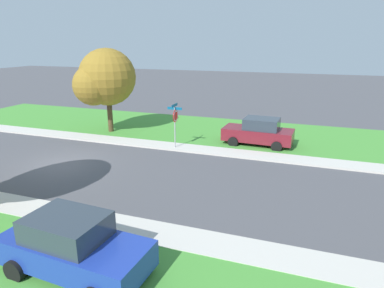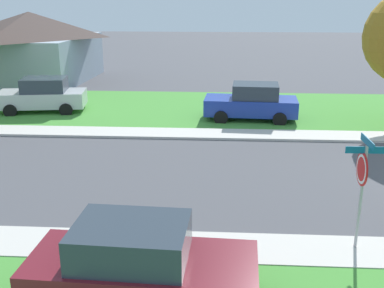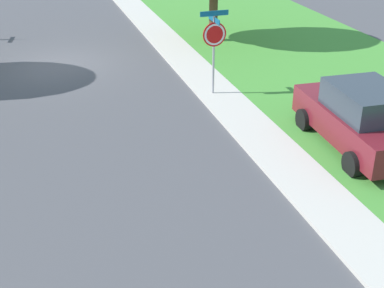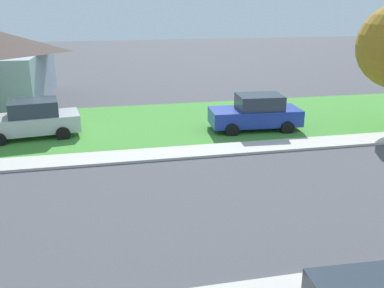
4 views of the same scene
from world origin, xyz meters
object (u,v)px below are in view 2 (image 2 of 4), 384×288
object	(u,v)px
car_silver_far_down_street	(42,95)
stop_sign_far_corner	(362,176)
car_blue_across_road	(252,102)
house_right_setback	(32,46)
car_maroon_kerbside_mid	(140,267)

from	to	relation	value
car_silver_far_down_street	stop_sign_far_corner	bearing A→B (deg)	-136.39
car_blue_across_road	house_right_setback	distance (m)	17.34
house_right_setback	car_silver_far_down_street	bearing A→B (deg)	-156.39
stop_sign_far_corner	car_blue_across_road	xyz separation A→B (m)	(11.77, 1.71, -1.01)
car_blue_across_road	house_right_setback	world-z (taller)	house_right_setback
car_silver_far_down_street	house_right_setback	size ratio (longest dim) A/B	0.48
car_maroon_kerbside_mid	house_right_setback	distance (m)	26.47
car_silver_far_down_street	car_blue_across_road	size ratio (longest dim) A/B	1.02
house_right_setback	stop_sign_far_corner	bearing A→B (deg)	-143.41
stop_sign_far_corner	car_silver_far_down_street	distance (m)	17.62
car_maroon_kerbside_mid	house_right_setback	world-z (taller)	house_right_setback
car_blue_across_road	house_right_setback	xyz separation A→B (m)	(9.74, 14.26, 1.50)
car_blue_across_road	house_right_setback	bearing A→B (deg)	55.66
stop_sign_far_corner	house_right_setback	size ratio (longest dim) A/B	0.29
stop_sign_far_corner	car_silver_far_down_street	world-z (taller)	stop_sign_far_corner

